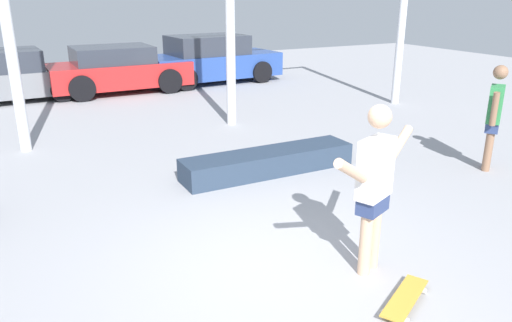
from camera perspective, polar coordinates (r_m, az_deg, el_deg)
ground_plane at (r=5.38m, az=3.19°, el=-12.59°), size 36.00×36.00×0.00m
skateboarder at (r=5.11m, az=13.38°, el=-2.40°), size 1.45×0.70×1.79m
skateboard at (r=5.07m, az=16.67°, el=-14.78°), size 0.81×0.58×0.08m
grind_box at (r=8.07m, az=1.44°, el=-0.09°), size 2.89×0.65×0.36m
parked_car_red at (r=15.14m, az=-15.53°, el=10.03°), size 3.94×1.98×1.32m
parked_car_blue at (r=16.24m, az=-5.15°, el=11.42°), size 4.34×2.16×1.49m
bystander at (r=8.88m, az=25.56°, el=4.91°), size 0.66×0.51×1.71m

